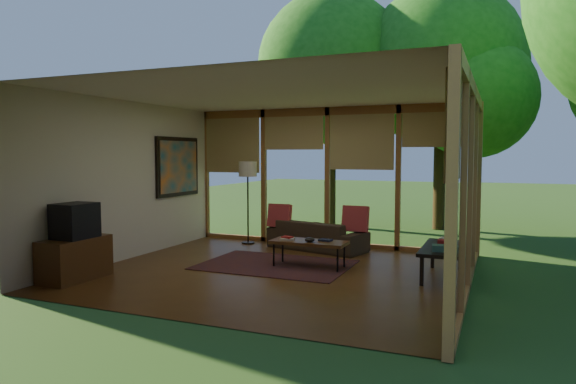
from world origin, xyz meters
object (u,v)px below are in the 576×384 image
at_px(sofa, 317,235).
at_px(television, 75,221).
at_px(floor_lamp, 248,174).
at_px(side_console, 444,250).
at_px(coffee_table, 309,243).
at_px(media_cabinet, 75,259).

relative_size(sofa, television, 3.40).
distance_m(sofa, television, 4.31).
relative_size(sofa, floor_lamp, 1.13).
height_order(television, floor_lamp, floor_lamp).
bearing_deg(side_console, coffee_table, -176.67).
bearing_deg(side_console, sofa, 150.61).
xyz_separation_m(television, coffee_table, (2.80, 2.03, -0.46)).
height_order(media_cabinet, floor_lamp, floor_lamp).
xyz_separation_m(media_cabinet, television, (0.02, 0.00, 0.55)).
distance_m(television, floor_lamp, 3.76).
relative_size(television, floor_lamp, 0.33).
height_order(coffee_table, side_console, side_console).
bearing_deg(floor_lamp, sofa, -3.00).
xyz_separation_m(floor_lamp, coffee_table, (1.88, -1.57, -1.01)).
distance_m(media_cabinet, coffee_table, 3.48).
height_order(media_cabinet, side_console, media_cabinet).
bearing_deg(television, side_console, 23.92).
bearing_deg(coffee_table, media_cabinet, -144.22).
relative_size(floor_lamp, coffee_table, 1.38).
bearing_deg(coffee_table, sofa, 104.41).
bearing_deg(television, media_cabinet, -180.00).
relative_size(media_cabinet, side_console, 0.71).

